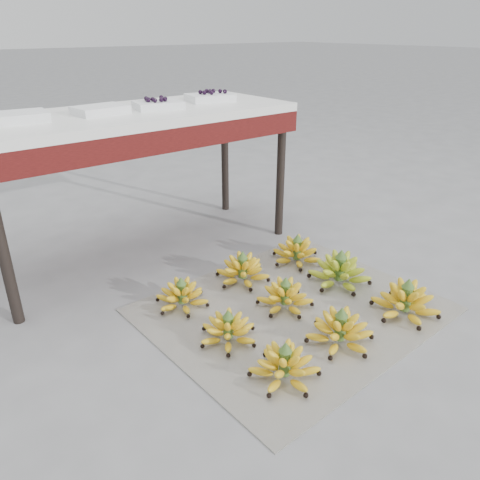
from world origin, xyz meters
TOP-DOWN VIEW (x-y plane):
  - ground at (0.00, 0.00)m, footprint 60.00×60.00m
  - newspaper_mat at (0.11, 0.04)m, footprint 1.28×1.09m
  - bunch_front_left at (-0.24, -0.28)m, footprint 0.34×0.34m
  - bunch_front_center at (0.08, -0.27)m, footprint 0.29×0.29m
  - bunch_front_right at (0.48, -0.31)m, footprint 0.31×0.31m
  - bunch_mid_left at (-0.27, 0.03)m, footprint 0.29×0.29m
  - bunch_mid_center at (0.09, 0.07)m, footprint 0.28×0.28m
  - bunch_mid_right at (0.46, 0.06)m, footprint 0.33×0.33m
  - bunch_back_left at (-0.27, 0.38)m, footprint 0.26×0.26m
  - bunch_back_center at (0.09, 0.39)m, footprint 0.32×0.32m
  - bunch_back_right at (0.46, 0.37)m, footprint 0.36×0.36m
  - vendor_table at (-0.13, 1.00)m, footprint 1.67×0.67m
  - tray_far_left at (-0.68, 1.03)m, footprint 0.28×0.22m
  - tray_left at (-0.30, 1.00)m, footprint 0.26×0.20m
  - tray_right at (-0.00, 0.97)m, footprint 0.27×0.21m
  - tray_far_right at (0.36, 1.02)m, footprint 0.28×0.23m

SIDE VIEW (x-z plane):
  - ground at x=0.00m, z-range 0.00..0.00m
  - newspaper_mat at x=0.11m, z-range 0.00..0.01m
  - bunch_mid_left at x=-0.27m, z-range -0.02..0.13m
  - bunch_back_left at x=-0.27m, z-range -0.02..0.13m
  - bunch_mid_center at x=0.09m, z-range -0.02..0.14m
  - bunch_front_left at x=-0.24m, z-range -0.02..0.14m
  - bunch_back_center at x=0.09m, z-range -0.02..0.15m
  - bunch_back_right at x=0.46m, z-range -0.02..0.15m
  - bunch_front_center at x=0.08m, z-range -0.02..0.15m
  - bunch_front_right at x=0.48m, z-range -0.02..0.16m
  - bunch_mid_right at x=0.46m, z-range -0.02..0.16m
  - vendor_table at x=-0.13m, z-range 0.31..1.11m
  - tray_left at x=-0.30m, z-range 0.80..0.84m
  - tray_far_left at x=-0.68m, z-range 0.80..0.85m
  - tray_right at x=0.00m, z-range 0.79..0.86m
  - tray_far_right at x=0.36m, z-range 0.79..0.86m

